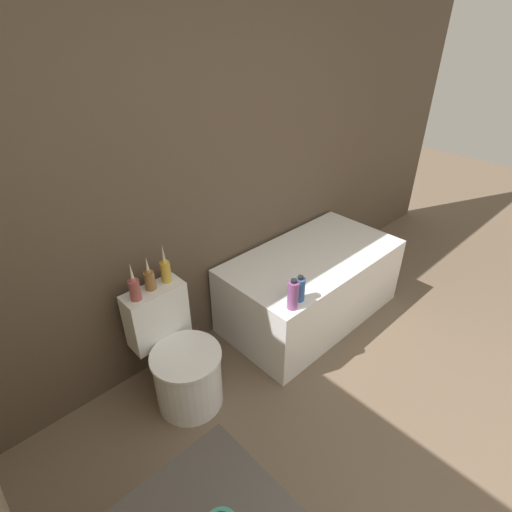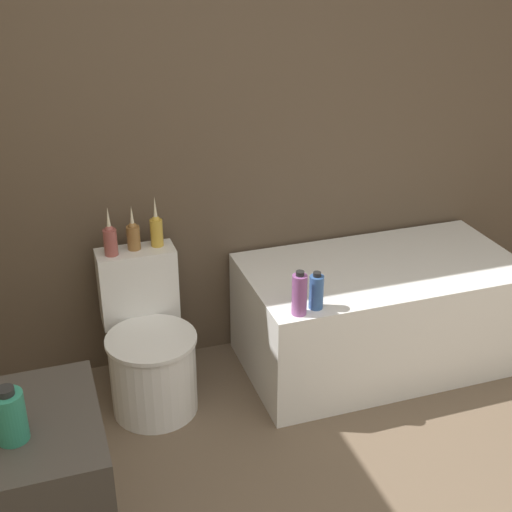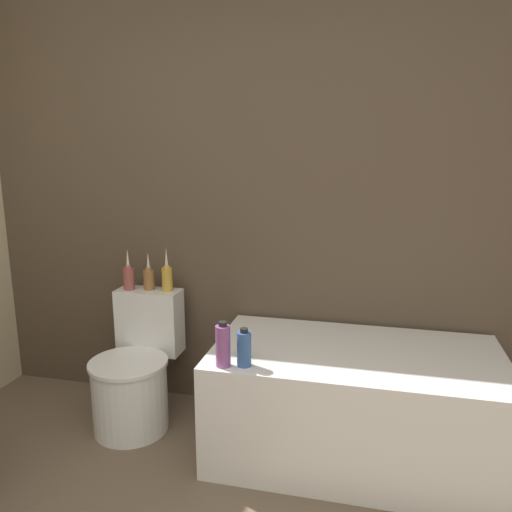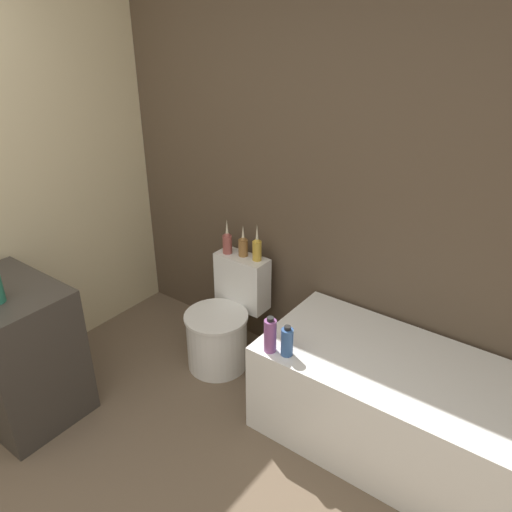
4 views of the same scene
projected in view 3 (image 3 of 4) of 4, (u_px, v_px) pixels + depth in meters
The scene contains 8 objects.
wall_back_tiled at pixel (218, 191), 2.88m from camera, with size 6.40×0.06×2.60m.
bathtub at pixel (354, 403), 2.50m from camera, with size 1.41×0.75×0.57m.
toilet at pixel (135, 375), 2.81m from camera, with size 0.43×0.58×0.73m.
vase_gold at pixel (129, 276), 2.91m from camera, with size 0.06×0.06×0.24m.
vase_silver at pixel (149, 277), 2.92m from camera, with size 0.06×0.06×0.22m.
vase_bronze at pixel (167, 276), 2.89m from camera, with size 0.06×0.06×0.26m.
shampoo_bottle_tall at pixel (223, 345), 2.26m from camera, with size 0.07×0.07×0.21m.
shampoo_bottle_short at pixel (244, 348), 2.26m from camera, with size 0.07×0.07×0.18m.
Camera 3 is at (0.88, -0.59, 1.55)m, focal length 35.00 mm.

